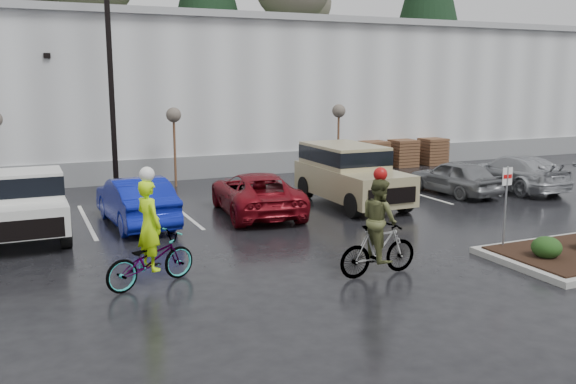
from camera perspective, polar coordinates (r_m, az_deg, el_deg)
name	(u,v)px	position (r m, az deg, el deg)	size (l,w,h in m)	color
ground	(379,274)	(14.05, 8.49, -7.55)	(120.00, 120.00, 0.00)	black
warehouse	(161,91)	(34.01, -11.77, 9.22)	(60.50, 15.50, 7.20)	#ADB0B2
wooded_ridge	(105,94)	(56.71, -16.76, 8.81)	(80.00, 25.00, 6.00)	#24411B
lamppost	(109,40)	(23.49, -16.42, 13.46)	(0.50, 1.00, 9.22)	black
sapling_mid	(174,119)	(24.95, -10.65, 6.71)	(0.60, 0.60, 3.20)	#4D371F
sapling_east	(339,115)	(27.65, 4.77, 7.22)	(0.60, 0.60, 3.20)	#4D371F
pallet_stack_a	(373,155)	(29.96, 8.00, 3.47)	(1.20, 1.20, 1.35)	#4D371F
pallet_stack_b	(403,153)	(30.88, 10.69, 3.60)	(1.20, 1.20, 1.35)	#4D371F
pallet_stack_c	(432,151)	(31.93, 13.36, 3.72)	(1.20, 1.20, 1.35)	#4D371F
shrub_a	(547,247)	(15.69, 23.04, -4.79)	(0.70, 0.70, 0.52)	black
fire_lane_sign	(506,198)	(16.15, 19.72, -0.52)	(0.30, 0.05, 2.20)	gray
pickup_white	(25,201)	(18.48, -23.39, -0.78)	(2.10, 5.20, 1.96)	silver
car_blue	(136,201)	(18.82, -14.06, -0.79)	(1.55, 4.44, 1.46)	#0E1A9C
car_red	(256,193)	(19.72, -3.02, -0.11)	(2.27, 4.92, 1.37)	maroon
suv_tan	(352,175)	(21.21, 6.00, 1.55)	(2.20, 5.10, 2.06)	tan
car_grey	(455,177)	(23.91, 15.33, 1.36)	(1.56, 3.87, 1.32)	slate
car_far_silver	(514,173)	(25.55, 20.36, 1.72)	(1.94, 4.77, 1.39)	#AAADB2
cyclist_hivis	(150,250)	(13.25, -12.77, -5.28)	(2.23, 1.43, 2.55)	#3F3F44
cyclist_olive	(379,237)	(13.70, 8.48, -4.16)	(1.90, 0.92, 2.45)	#3F3F44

